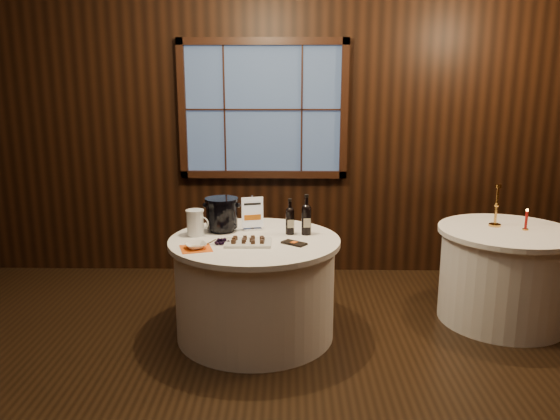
{
  "coord_description": "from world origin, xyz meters",
  "views": [
    {
      "loc": [
        0.26,
        -2.91,
        1.91
      ],
      "look_at": [
        0.19,
        0.9,
        1.01
      ],
      "focal_mm": 35.0,
      "sensor_mm": 36.0,
      "label": 1
    }
  ],
  "objects_px": {
    "side_table": "(504,275)",
    "grape_bunch": "(222,242)",
    "ice_bucket": "(222,214)",
    "brass_candlestick": "(496,211)",
    "red_candle": "(526,222)",
    "sign_stand": "(252,218)",
    "port_bottle_left": "(290,219)",
    "port_bottle_right": "(306,217)",
    "glass_pitcher": "(195,223)",
    "main_table": "(255,287)",
    "cracker_bowl": "(196,246)",
    "chocolate_plate": "(248,241)",
    "chocolate_box": "(294,243)"
  },
  "relations": [
    {
      "from": "side_table",
      "to": "grape_bunch",
      "type": "relative_size",
      "value": 6.07
    },
    {
      "from": "ice_bucket",
      "to": "brass_candlestick",
      "type": "distance_m",
      "value": 2.2
    },
    {
      "from": "grape_bunch",
      "to": "red_candle",
      "type": "relative_size",
      "value": 1.03
    },
    {
      "from": "sign_stand",
      "to": "port_bottle_left",
      "type": "relative_size",
      "value": 0.99
    },
    {
      "from": "port_bottle_right",
      "to": "glass_pitcher",
      "type": "relative_size",
      "value": 1.57
    },
    {
      "from": "ice_bucket",
      "to": "port_bottle_left",
      "type": "bearing_deg",
      "value": -8.12
    },
    {
      "from": "port_bottle_left",
      "to": "glass_pitcher",
      "type": "distance_m",
      "value": 0.72
    },
    {
      "from": "sign_stand",
      "to": "side_table",
      "type": "bearing_deg",
      "value": -12.83
    },
    {
      "from": "port_bottle_left",
      "to": "red_candle",
      "type": "xyz_separation_m",
      "value": [
        1.86,
        0.15,
        -0.05
      ]
    },
    {
      "from": "main_table",
      "to": "port_bottle_right",
      "type": "xyz_separation_m",
      "value": [
        0.39,
        0.12,
        0.52
      ]
    },
    {
      "from": "sign_stand",
      "to": "cracker_bowl",
      "type": "xyz_separation_m",
      "value": [
        -0.36,
        -0.51,
        -0.07
      ]
    },
    {
      "from": "port_bottle_left",
      "to": "main_table",
      "type": "bearing_deg",
      "value": -163.47
    },
    {
      "from": "chocolate_plate",
      "to": "sign_stand",
      "type": "bearing_deg",
      "value": 89.26
    },
    {
      "from": "side_table",
      "to": "chocolate_box",
      "type": "xyz_separation_m",
      "value": [
        -1.71,
        -0.44,
        0.39
      ]
    },
    {
      "from": "port_bottle_left",
      "to": "cracker_bowl",
      "type": "xyz_separation_m",
      "value": [
        -0.66,
        -0.39,
        -0.1
      ]
    },
    {
      "from": "port_bottle_right",
      "to": "brass_candlestick",
      "type": "bearing_deg",
      "value": 1.82
    },
    {
      "from": "ice_bucket",
      "to": "cracker_bowl",
      "type": "height_order",
      "value": "ice_bucket"
    },
    {
      "from": "main_table",
      "to": "chocolate_box",
      "type": "bearing_deg",
      "value": -25.18
    },
    {
      "from": "ice_bucket",
      "to": "glass_pitcher",
      "type": "distance_m",
      "value": 0.23
    },
    {
      "from": "red_candle",
      "to": "chocolate_box",
      "type": "bearing_deg",
      "value": -167.15
    },
    {
      "from": "chocolate_box",
      "to": "side_table",
      "type": "bearing_deg",
      "value": 50.52
    },
    {
      "from": "ice_bucket",
      "to": "glass_pitcher",
      "type": "height_order",
      "value": "ice_bucket"
    },
    {
      "from": "grape_bunch",
      "to": "glass_pitcher",
      "type": "bearing_deg",
      "value": 133.78
    },
    {
      "from": "chocolate_box",
      "to": "red_candle",
      "type": "distance_m",
      "value": 1.88
    },
    {
      "from": "sign_stand",
      "to": "chocolate_box",
      "type": "distance_m",
      "value": 0.51
    },
    {
      "from": "sign_stand",
      "to": "port_bottle_right",
      "type": "relative_size",
      "value": 0.88
    },
    {
      "from": "sign_stand",
      "to": "brass_candlestick",
      "type": "relative_size",
      "value": 0.8
    },
    {
      "from": "main_table",
      "to": "sign_stand",
      "type": "height_order",
      "value": "sign_stand"
    },
    {
      "from": "cracker_bowl",
      "to": "sign_stand",
      "type": "bearing_deg",
      "value": 54.36
    },
    {
      "from": "brass_candlestick",
      "to": "cracker_bowl",
      "type": "bearing_deg",
      "value": -164.11
    },
    {
      "from": "sign_stand",
      "to": "grape_bunch",
      "type": "relative_size",
      "value": 1.55
    },
    {
      "from": "port_bottle_right",
      "to": "grape_bunch",
      "type": "height_order",
      "value": "port_bottle_right"
    },
    {
      "from": "main_table",
      "to": "sign_stand",
      "type": "xyz_separation_m",
      "value": [
        -0.03,
        0.24,
        0.48
      ]
    },
    {
      "from": "glass_pitcher",
      "to": "red_candle",
      "type": "xyz_separation_m",
      "value": [
        2.58,
        0.2,
        -0.03
      ]
    },
    {
      "from": "brass_candlestick",
      "to": "sign_stand",
      "type": "bearing_deg",
      "value": -175.46
    },
    {
      "from": "cracker_bowl",
      "to": "brass_candlestick",
      "type": "distance_m",
      "value": 2.42
    },
    {
      "from": "sign_stand",
      "to": "cracker_bowl",
      "type": "bearing_deg",
      "value": -140.05
    },
    {
      "from": "chocolate_plate",
      "to": "ice_bucket",
      "type": "bearing_deg",
      "value": 123.32
    },
    {
      "from": "sign_stand",
      "to": "brass_candlestick",
      "type": "xyz_separation_m",
      "value": [
        1.96,
        0.16,
        0.03
      ]
    },
    {
      "from": "side_table",
      "to": "glass_pitcher",
      "type": "xyz_separation_m",
      "value": [
        -2.45,
        -0.22,
        0.48
      ]
    },
    {
      "from": "main_table",
      "to": "port_bottle_left",
      "type": "relative_size",
      "value": 4.62
    },
    {
      "from": "grape_bunch",
      "to": "cracker_bowl",
      "type": "distance_m",
      "value": 0.2
    },
    {
      "from": "port_bottle_right",
      "to": "chocolate_box",
      "type": "distance_m",
      "value": 0.31
    },
    {
      "from": "sign_stand",
      "to": "brass_candlestick",
      "type": "height_order",
      "value": "brass_candlestick"
    },
    {
      "from": "ice_bucket",
      "to": "sign_stand",
      "type": "bearing_deg",
      "value": 8.91
    },
    {
      "from": "main_table",
      "to": "ice_bucket",
      "type": "relative_size",
      "value": 4.85
    },
    {
      "from": "main_table",
      "to": "brass_candlestick",
      "type": "distance_m",
      "value": 2.03
    },
    {
      "from": "side_table",
      "to": "sign_stand",
      "type": "height_order",
      "value": "sign_stand"
    },
    {
      "from": "chocolate_plate",
      "to": "brass_candlestick",
      "type": "bearing_deg",
      "value": 15.4
    },
    {
      "from": "side_table",
      "to": "glass_pitcher",
      "type": "distance_m",
      "value": 2.51
    }
  ]
}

